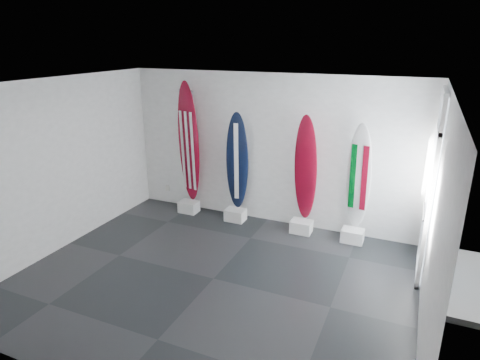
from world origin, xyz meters
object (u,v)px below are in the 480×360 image
at_px(surfboard_swiss, 306,169).
at_px(surfboard_italy, 359,177).
at_px(surfboard_usa, 189,143).
at_px(surfboard_navy, 237,162).

height_order(surfboard_swiss, surfboard_italy, surfboard_swiss).
bearing_deg(surfboard_usa, surfboard_italy, 14.04).
height_order(surfboard_usa, surfboard_navy, surfboard_usa).
height_order(surfboard_usa, surfboard_swiss, surfboard_usa).
relative_size(surfboard_usa, surfboard_swiss, 1.24).
bearing_deg(surfboard_navy, surfboard_italy, -9.99).
xyz_separation_m(surfboard_navy, surfboard_italy, (2.39, 0.00, -0.01)).
height_order(surfboard_usa, surfboard_italy, surfboard_usa).
bearing_deg(surfboard_italy, surfboard_usa, -168.20).
distance_m(surfboard_swiss, surfboard_italy, 0.98).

